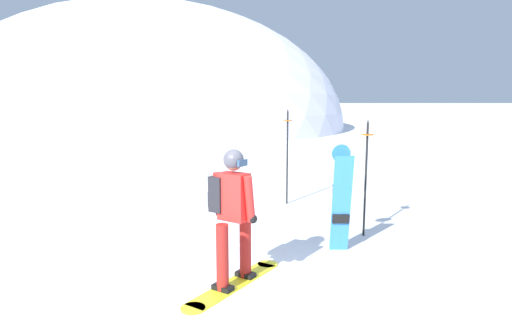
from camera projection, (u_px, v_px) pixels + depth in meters
The scene contains 8 objects.
ground_plane at pixel (274, 306), 4.99m from camera, with size 300.00×300.00×0.00m, color white.
ridge_peak_main at pixel (146, 128), 32.67m from camera, with size 28.65×25.79×17.91m.
ridge_peak_far at pixel (3, 118), 47.97m from camera, with size 26.64×23.97×9.09m.
snowboarder_main at pixel (231, 213), 5.42m from camera, with size 1.14×1.58×1.71m.
spare_snowboard at pixel (340, 199), 6.59m from camera, with size 0.28×0.32×1.64m.
piste_marker_near at pixel (365, 170), 7.34m from camera, with size 0.20×0.20×1.98m.
piste_marker_far at pixel (286, 150), 9.58m from camera, with size 0.20×0.20×2.08m.
rock_mid at pixel (224, 189), 11.28m from camera, with size 0.40×0.34×0.28m.
Camera 1 is at (-0.21, -4.68, 2.34)m, focal length 31.06 mm.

